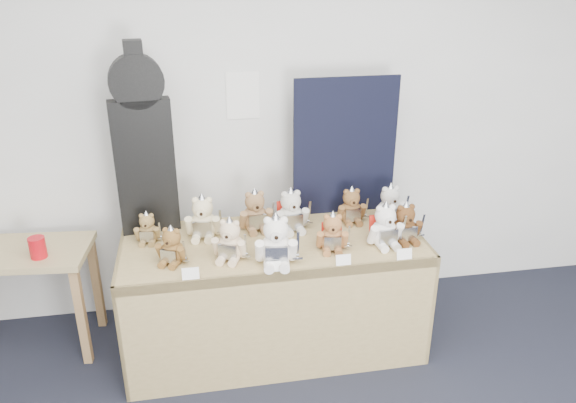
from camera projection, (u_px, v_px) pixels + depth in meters
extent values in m
plane|color=white|center=(245.00, 118.00, 3.62)|extent=(6.00, 0.00, 6.00)
cube|color=white|center=(243.00, 95.00, 3.55)|extent=(0.21, 0.00, 0.30)
cube|color=olive|center=(273.00, 245.00, 3.36)|extent=(1.81, 0.76, 0.06)
cube|color=olive|center=(284.00, 329.00, 3.17)|extent=(1.80, 0.03, 0.75)
cube|color=olive|center=(127.00, 309.00, 3.35)|extent=(0.03, 0.75, 0.75)
cube|color=olive|center=(409.00, 280.00, 3.65)|extent=(0.03, 0.75, 0.75)
cube|color=#9D8955|center=(17.00, 253.00, 3.36)|extent=(0.87, 0.54, 0.04)
cube|color=olive|center=(82.00, 317.00, 3.35)|extent=(0.05, 0.05, 0.65)
cube|color=olive|center=(97.00, 283.00, 3.70)|extent=(0.05, 0.05, 0.65)
cube|color=black|center=(145.00, 167.00, 3.33)|extent=(0.36, 0.15, 0.82)
cylinder|color=black|center=(136.00, 81.00, 3.12)|extent=(0.32, 0.14, 0.31)
cube|color=black|center=(134.00, 59.00, 3.08)|extent=(0.11, 0.10, 0.20)
cube|color=black|center=(345.00, 147.00, 3.56)|extent=(0.67, 0.03, 0.89)
cylinder|color=red|center=(38.00, 247.00, 3.25)|extent=(0.10, 0.10, 0.13)
ellipsoid|color=brown|center=(173.00, 252.00, 3.09)|extent=(0.17, 0.16, 0.14)
sphere|color=brown|center=(171.00, 237.00, 3.05)|extent=(0.10, 0.10, 0.10)
cylinder|color=brown|center=(168.00, 242.00, 3.02)|extent=(0.05, 0.04, 0.04)
sphere|color=black|center=(167.00, 243.00, 3.00)|extent=(0.02, 0.02, 0.02)
sphere|color=brown|center=(165.00, 230.00, 3.05)|extent=(0.03, 0.03, 0.03)
sphere|color=brown|center=(177.00, 231.00, 3.03)|extent=(0.03, 0.03, 0.03)
cylinder|color=brown|center=(160.00, 251.00, 3.09)|extent=(0.07, 0.09, 0.10)
cylinder|color=brown|center=(183.00, 254.00, 3.06)|extent=(0.07, 0.09, 0.10)
cylinder|color=brown|center=(164.00, 262.00, 3.07)|extent=(0.07, 0.10, 0.04)
cylinder|color=brown|center=(175.00, 264.00, 3.06)|extent=(0.07, 0.10, 0.04)
cube|color=silver|center=(169.00, 256.00, 3.04)|extent=(0.09, 0.05, 0.08)
cone|color=silver|center=(171.00, 230.00, 3.04)|extent=(0.09, 0.09, 0.07)
cube|color=silver|center=(185.00, 252.00, 3.04)|extent=(0.02, 0.04, 0.15)
cube|color=silver|center=(186.00, 261.00, 3.06)|extent=(0.04, 0.02, 0.01)
ellipsoid|color=beige|center=(231.00, 247.00, 3.13)|extent=(0.19, 0.18, 0.16)
sphere|color=beige|center=(230.00, 230.00, 3.09)|extent=(0.12, 0.12, 0.12)
cylinder|color=beige|center=(227.00, 236.00, 3.05)|extent=(0.05, 0.04, 0.05)
sphere|color=black|center=(226.00, 237.00, 3.03)|extent=(0.02, 0.02, 0.02)
sphere|color=beige|center=(223.00, 222.00, 3.07)|extent=(0.04, 0.04, 0.04)
sphere|color=beige|center=(236.00, 224.00, 3.06)|extent=(0.04, 0.04, 0.04)
cylinder|color=beige|center=(217.00, 246.00, 3.12)|extent=(0.07, 0.10, 0.12)
cylinder|color=beige|center=(243.00, 249.00, 3.09)|extent=(0.07, 0.10, 0.12)
cylinder|color=beige|center=(222.00, 258.00, 3.10)|extent=(0.08, 0.11, 0.05)
cylinder|color=beige|center=(234.00, 260.00, 3.09)|extent=(0.08, 0.11, 0.05)
cube|color=silver|center=(227.00, 252.00, 3.07)|extent=(0.10, 0.05, 0.09)
cone|color=silver|center=(229.00, 222.00, 3.07)|extent=(0.10, 0.10, 0.08)
cube|color=silver|center=(246.00, 246.00, 3.07)|extent=(0.03, 0.04, 0.17)
cube|color=silver|center=(246.00, 257.00, 3.10)|extent=(0.05, 0.02, 0.01)
ellipsoid|color=white|center=(276.00, 250.00, 3.07)|extent=(0.20, 0.18, 0.19)
sphere|color=white|center=(276.00, 229.00, 3.02)|extent=(0.14, 0.14, 0.14)
cylinder|color=white|center=(276.00, 236.00, 2.98)|extent=(0.06, 0.04, 0.06)
sphere|color=black|center=(276.00, 238.00, 2.96)|extent=(0.02, 0.02, 0.02)
sphere|color=white|center=(267.00, 221.00, 3.00)|extent=(0.04, 0.04, 0.04)
sphere|color=white|center=(284.00, 220.00, 3.01)|extent=(0.04, 0.04, 0.04)
cylinder|color=white|center=(260.00, 251.00, 3.04)|extent=(0.06, 0.11, 0.14)
cylinder|color=white|center=(292.00, 250.00, 3.05)|extent=(0.06, 0.11, 0.14)
cylinder|color=white|center=(269.00, 264.00, 3.03)|extent=(0.07, 0.13, 0.06)
cylinder|color=white|center=(284.00, 264.00, 3.04)|extent=(0.07, 0.13, 0.06)
cube|color=silver|center=(277.00, 256.00, 3.01)|extent=(0.12, 0.03, 0.10)
cone|color=silver|center=(276.00, 220.00, 3.00)|extent=(0.12, 0.12, 0.09)
cube|color=silver|center=(298.00, 246.00, 3.03)|extent=(0.02, 0.05, 0.20)
cube|color=silver|center=(298.00, 259.00, 3.06)|extent=(0.06, 0.01, 0.01)
ellipsoid|color=#9B653B|center=(332.00, 239.00, 3.23)|extent=(0.17, 0.15, 0.15)
sphere|color=#9B653B|center=(333.00, 224.00, 3.19)|extent=(0.11, 0.11, 0.11)
cylinder|color=#9B653B|center=(333.00, 229.00, 3.15)|extent=(0.05, 0.03, 0.05)
sphere|color=black|center=(333.00, 230.00, 3.13)|extent=(0.02, 0.02, 0.02)
sphere|color=#9B653B|center=(327.00, 217.00, 3.17)|extent=(0.03, 0.03, 0.03)
sphere|color=#9B653B|center=(339.00, 217.00, 3.17)|extent=(0.03, 0.03, 0.03)
cylinder|color=#9B653B|center=(320.00, 239.00, 3.21)|extent=(0.06, 0.09, 0.11)
cylinder|color=#9B653B|center=(345.00, 240.00, 3.21)|extent=(0.06, 0.09, 0.11)
cylinder|color=#9B653B|center=(327.00, 250.00, 3.20)|extent=(0.06, 0.10, 0.04)
cylinder|color=#9B653B|center=(338.00, 250.00, 3.20)|extent=(0.06, 0.10, 0.04)
cube|color=silver|center=(333.00, 243.00, 3.17)|extent=(0.10, 0.03, 0.08)
cone|color=silver|center=(333.00, 216.00, 3.17)|extent=(0.09, 0.09, 0.07)
cube|color=silver|center=(349.00, 237.00, 3.19)|extent=(0.02, 0.04, 0.15)
cube|color=silver|center=(348.00, 246.00, 3.21)|extent=(0.04, 0.01, 0.01)
cube|color=red|center=(331.00, 233.00, 3.27)|extent=(0.12, 0.05, 0.13)
ellipsoid|color=white|center=(384.00, 233.00, 3.28)|extent=(0.18, 0.15, 0.17)
sphere|color=white|center=(385.00, 216.00, 3.24)|extent=(0.12, 0.12, 0.12)
cylinder|color=white|center=(389.00, 221.00, 3.19)|extent=(0.05, 0.03, 0.05)
sphere|color=black|center=(390.00, 222.00, 3.18)|extent=(0.02, 0.02, 0.02)
sphere|color=white|center=(379.00, 209.00, 3.21)|extent=(0.04, 0.04, 0.04)
sphere|color=white|center=(392.00, 207.00, 3.23)|extent=(0.04, 0.04, 0.04)
cylinder|color=white|center=(373.00, 235.00, 3.24)|extent=(0.05, 0.10, 0.13)
cylinder|color=white|center=(398.00, 232.00, 3.28)|extent=(0.05, 0.10, 0.13)
cylinder|color=white|center=(381.00, 246.00, 3.24)|extent=(0.06, 0.11, 0.05)
cylinder|color=white|center=(394.00, 244.00, 3.26)|extent=(0.06, 0.11, 0.05)
cube|color=silver|center=(389.00, 237.00, 3.22)|extent=(0.11, 0.03, 0.09)
cone|color=silver|center=(386.00, 207.00, 3.21)|extent=(0.10, 0.10, 0.08)
cube|color=silver|center=(403.00, 228.00, 3.26)|extent=(0.02, 0.04, 0.18)
cube|color=silver|center=(403.00, 239.00, 3.29)|extent=(0.05, 0.01, 0.01)
cube|color=red|center=(380.00, 227.00, 3.33)|extent=(0.14, 0.04, 0.15)
ellipsoid|color=brown|center=(404.00, 230.00, 3.33)|extent=(0.17, 0.15, 0.16)
sphere|color=brown|center=(406.00, 214.00, 3.28)|extent=(0.11, 0.11, 0.11)
cylinder|color=brown|center=(409.00, 219.00, 3.25)|extent=(0.05, 0.03, 0.05)
sphere|color=black|center=(411.00, 220.00, 3.23)|extent=(0.02, 0.02, 0.02)
sphere|color=brown|center=(400.00, 208.00, 3.26)|extent=(0.04, 0.04, 0.04)
sphere|color=brown|center=(412.00, 207.00, 3.28)|extent=(0.04, 0.04, 0.04)
cylinder|color=brown|center=(394.00, 232.00, 3.29)|extent=(0.05, 0.09, 0.12)
cylinder|color=brown|center=(417.00, 229.00, 3.32)|extent=(0.05, 0.09, 0.12)
cylinder|color=brown|center=(402.00, 242.00, 3.29)|extent=(0.06, 0.11, 0.05)
cylinder|color=brown|center=(413.00, 240.00, 3.30)|extent=(0.06, 0.11, 0.05)
cube|color=silver|center=(409.00, 234.00, 3.27)|extent=(0.10, 0.03, 0.09)
cone|color=silver|center=(406.00, 207.00, 3.27)|extent=(0.10, 0.10, 0.07)
cube|color=silver|center=(422.00, 226.00, 3.31)|extent=(0.02, 0.04, 0.16)
cube|color=silver|center=(421.00, 235.00, 3.34)|extent=(0.05, 0.01, 0.01)
ellipsoid|color=beige|center=(204.00, 225.00, 3.37)|extent=(0.19, 0.17, 0.17)
sphere|color=beige|center=(202.00, 208.00, 3.33)|extent=(0.13, 0.13, 0.13)
cylinder|color=beige|center=(201.00, 213.00, 3.28)|extent=(0.06, 0.04, 0.05)
sphere|color=black|center=(201.00, 214.00, 3.27)|extent=(0.02, 0.02, 0.02)
sphere|color=beige|center=(195.00, 200.00, 3.31)|extent=(0.04, 0.04, 0.04)
sphere|color=beige|center=(209.00, 200.00, 3.31)|extent=(0.04, 0.04, 0.04)
cylinder|color=beige|center=(189.00, 226.00, 3.35)|extent=(0.06, 0.10, 0.13)
cylinder|color=beige|center=(217.00, 225.00, 3.35)|extent=(0.06, 0.10, 0.13)
cylinder|color=beige|center=(196.00, 237.00, 3.34)|extent=(0.07, 0.12, 0.05)
cylinder|color=beige|center=(209.00, 237.00, 3.34)|extent=(0.07, 0.12, 0.05)
cube|color=silver|center=(202.00, 229.00, 3.31)|extent=(0.11, 0.03, 0.09)
cone|color=silver|center=(202.00, 199.00, 3.31)|extent=(0.11, 0.11, 0.08)
cube|color=silver|center=(221.00, 222.00, 3.33)|extent=(0.02, 0.04, 0.18)
cube|color=silver|center=(221.00, 233.00, 3.36)|extent=(0.05, 0.01, 0.01)
ellipsoid|color=#9F774F|center=(255.00, 218.00, 3.47)|extent=(0.18, 0.16, 0.17)
sphere|color=#9F774F|center=(255.00, 202.00, 3.42)|extent=(0.12, 0.12, 0.12)
cylinder|color=#9F774F|center=(257.00, 206.00, 3.38)|extent=(0.05, 0.03, 0.05)
sphere|color=black|center=(257.00, 207.00, 3.37)|extent=(0.02, 0.02, 0.02)
sphere|color=#9F774F|center=(248.00, 195.00, 3.40)|extent=(0.04, 0.04, 0.04)
sphere|color=#9F774F|center=(261.00, 194.00, 3.42)|extent=(0.04, 0.04, 0.04)
cylinder|color=#9F774F|center=(243.00, 220.00, 3.43)|extent=(0.06, 0.10, 0.13)
cylinder|color=#9F774F|center=(268.00, 217.00, 3.47)|extent=(0.06, 0.10, 0.13)
cylinder|color=#9F774F|center=(252.00, 230.00, 3.43)|extent=(0.06, 0.11, 0.05)
cylinder|color=#9F774F|center=(264.00, 228.00, 3.45)|extent=(0.06, 0.11, 0.05)
cube|color=silver|center=(258.00, 222.00, 3.41)|extent=(0.11, 0.03, 0.09)
cone|color=silver|center=(255.00, 194.00, 3.40)|extent=(0.10, 0.10, 0.08)
cube|color=silver|center=(273.00, 213.00, 3.45)|extent=(0.02, 0.04, 0.18)
cube|color=silver|center=(273.00, 223.00, 3.48)|extent=(0.05, 0.01, 0.01)
ellipsoid|color=beige|center=(291.00, 218.00, 3.46)|extent=(0.19, 0.17, 0.17)
sphere|color=beige|center=(291.00, 201.00, 3.42)|extent=(0.13, 0.13, 0.13)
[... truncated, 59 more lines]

